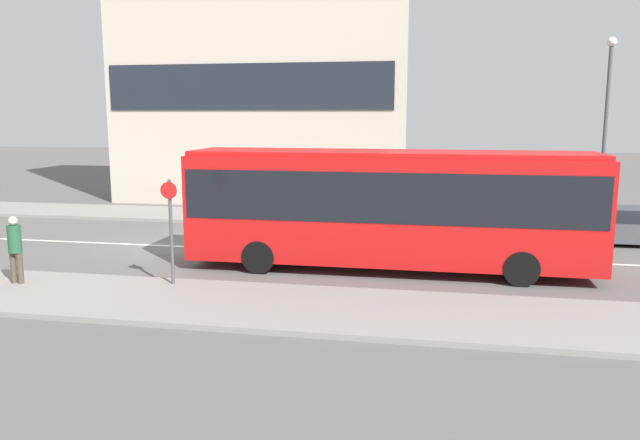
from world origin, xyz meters
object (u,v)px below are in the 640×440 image
(city_bus, at_px, (389,202))
(parked_car_0, at_px, (631,227))
(bus_stop_sign, at_px, (171,224))
(street_lamp, at_px, (606,116))
(pedestrian_near_stop, at_px, (15,245))

(city_bus, height_order, parked_car_0, city_bus)
(city_bus, relative_size, bus_stop_sign, 4.27)
(bus_stop_sign, xyz_separation_m, street_lamp, (12.78, 10.03, 2.75))
(city_bus, relative_size, street_lamp, 1.64)
(parked_car_0, relative_size, street_lamp, 0.62)
(street_lamp, bearing_deg, parked_car_0, -65.63)
(parked_car_0, height_order, pedestrian_near_stop, pedestrian_near_stop)
(street_lamp, bearing_deg, pedestrian_near_stop, -147.53)
(pedestrian_near_stop, relative_size, bus_stop_sign, 0.65)
(parked_car_0, relative_size, bus_stop_sign, 1.62)
(bus_stop_sign, distance_m, street_lamp, 16.48)
(street_lamp, bearing_deg, city_bus, -137.05)
(city_bus, bearing_deg, bus_stop_sign, -147.45)
(parked_car_0, xyz_separation_m, bus_stop_sign, (-13.51, -8.43, 1.11))
(pedestrian_near_stop, bearing_deg, parked_car_0, -152.50)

